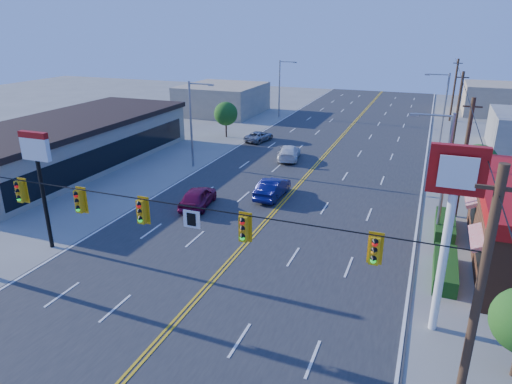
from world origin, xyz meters
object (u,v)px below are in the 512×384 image
(signal_span, at_px, (165,227))
(car_magenta, at_px, (198,198))
(car_white, at_px, (289,153))
(kfc_pylon, at_px, (452,204))
(car_blue, at_px, (272,189))
(pizza_hut_sign, at_px, (38,166))
(car_silver, at_px, (259,137))

(signal_span, relative_size, car_magenta, 5.41)
(car_magenta, xyz_separation_m, car_white, (2.55, 14.53, -0.06))
(kfc_pylon, height_order, car_blue, kfc_pylon)
(signal_span, bearing_deg, car_magenta, 113.06)
(pizza_hut_sign, xyz_separation_m, car_magenta, (5.38, 8.92, -4.42))
(signal_span, distance_m, car_blue, 17.35)
(car_magenta, height_order, car_silver, car_magenta)
(signal_span, distance_m, car_white, 27.91)
(signal_span, distance_m, pizza_hut_sign, 11.60)
(car_magenta, height_order, car_blue, car_magenta)
(car_white, bearing_deg, car_blue, 89.83)
(kfc_pylon, bearing_deg, car_blue, 133.40)
(kfc_pylon, distance_m, pizza_hut_sign, 22.02)
(pizza_hut_sign, bearing_deg, car_blue, 52.40)
(signal_span, distance_m, car_silver, 34.55)
(car_white, distance_m, car_silver, 7.94)
(kfc_pylon, height_order, car_white, kfc_pylon)
(kfc_pylon, bearing_deg, car_white, 120.97)
(car_blue, xyz_separation_m, car_silver, (-7.36, 16.42, -0.17))
(signal_span, height_order, car_blue, signal_span)
(signal_span, bearing_deg, car_white, 96.13)
(signal_span, bearing_deg, pizza_hut_sign, 159.81)
(kfc_pylon, relative_size, car_silver, 2.05)
(car_magenta, height_order, car_white, car_magenta)
(car_blue, distance_m, car_white, 10.80)
(kfc_pylon, relative_size, car_magenta, 1.89)
(signal_span, relative_size, car_white, 5.02)
(kfc_pylon, distance_m, car_blue, 18.42)
(pizza_hut_sign, distance_m, car_magenta, 11.31)
(pizza_hut_sign, xyz_separation_m, car_blue, (9.88, 12.82, -4.43))
(car_white, bearing_deg, car_silver, -57.49)
(car_blue, xyz_separation_m, car_white, (-1.94, 10.62, -0.05))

